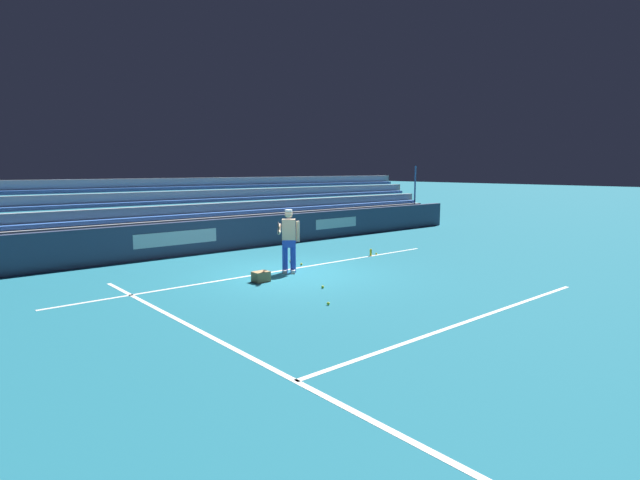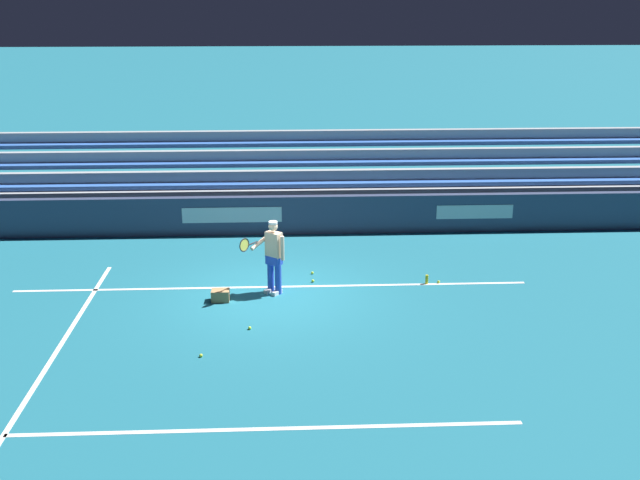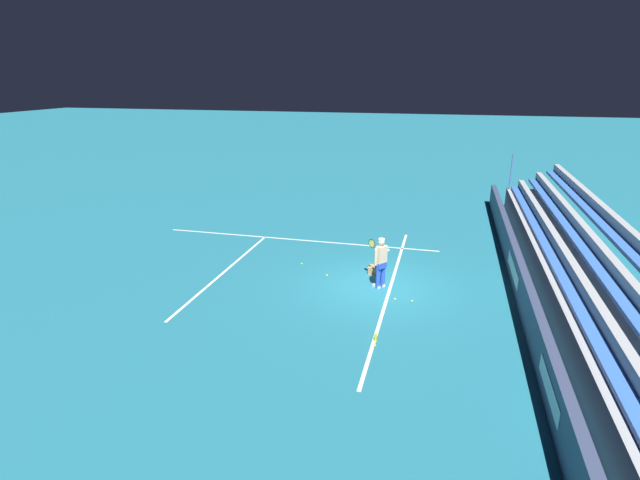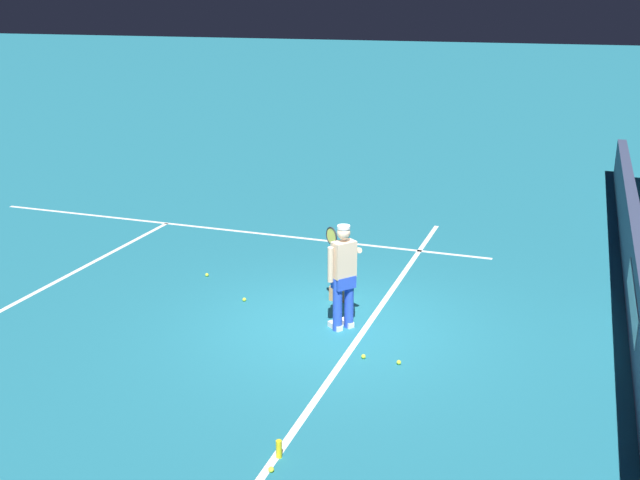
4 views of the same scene
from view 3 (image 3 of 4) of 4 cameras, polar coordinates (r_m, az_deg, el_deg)
ground_plane at (r=17.04m, az=6.36°, el=-5.24°), size 160.00×160.00×0.00m
court_baseline_white at (r=16.98m, az=8.03°, el=-5.38°), size 12.00×0.10×0.01m
court_sideline_white at (r=21.60m, az=-2.59°, el=0.03°), size 0.10×12.00×0.01m
court_service_line_white at (r=18.52m, az=-10.76°, el=-3.48°), size 8.22×0.10×0.01m
back_wall_sponsor_board at (r=16.89m, az=22.00°, el=-4.73°), size 25.50×0.25×1.10m
bleacher_stand at (r=17.20m, az=28.11°, el=-4.56°), size 24.23×2.40×2.95m
tennis_player at (r=16.65m, az=6.93°, el=-2.52°), size 0.98×0.80×1.71m
ball_box_cardboard at (r=18.07m, az=6.05°, el=-3.37°), size 0.40×0.30×0.26m
tennis_ball_midcourt at (r=16.07m, az=8.57°, el=-6.71°), size 0.07×0.07×0.07m
tennis_ball_toward_net at (r=16.03m, az=10.47°, el=-6.89°), size 0.07×0.07×0.07m
tennis_ball_near_player at (r=18.78m, az=-2.09°, el=-2.73°), size 0.07×0.07×0.07m
tennis_ball_far_left at (r=17.71m, az=0.78°, el=-4.06°), size 0.07×0.07×0.07m
tennis_ball_stray_back at (r=13.45m, az=6.29°, el=-11.89°), size 0.07×0.07×0.07m
water_bottle at (r=13.67m, az=6.38°, el=-11.01°), size 0.07×0.07×0.22m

